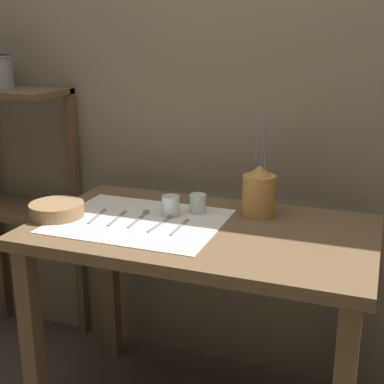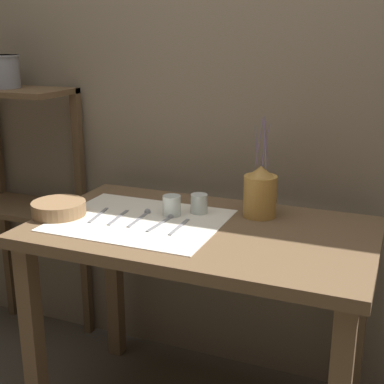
# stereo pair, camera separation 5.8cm
# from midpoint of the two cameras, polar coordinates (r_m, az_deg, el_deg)

# --- Properties ---
(stone_wall_back) EXTENTS (7.00, 0.06, 2.40)m
(stone_wall_back) POSITION_cam_midpoint_polar(r_m,az_deg,el_deg) (2.16, 6.24, 10.42)
(stone_wall_back) COLOR #7A6B56
(stone_wall_back) RESTS_ON ground_plane
(wooden_table) EXTENTS (1.17, 0.69, 0.79)m
(wooden_table) POSITION_cam_midpoint_polar(r_m,az_deg,el_deg) (1.88, 1.83, -7.15)
(wooden_table) COLOR brown
(wooden_table) RESTS_ON ground_plane
(wooden_shelf_unit) EXTENTS (0.51, 0.29, 1.20)m
(wooden_shelf_unit) POSITION_cam_midpoint_polar(r_m,az_deg,el_deg) (2.55, -16.73, 2.16)
(wooden_shelf_unit) COLOR brown
(wooden_shelf_unit) RESTS_ON ground_plane
(linen_cloth) EXTENTS (0.58, 0.46, 0.00)m
(linen_cloth) POSITION_cam_midpoint_polar(r_m,az_deg,el_deg) (1.90, -4.70, -3.02)
(linen_cloth) COLOR silver
(linen_cloth) RESTS_ON wooden_table
(pitcher_with_flowers) EXTENTS (0.12, 0.12, 0.36)m
(pitcher_with_flowers) POSITION_cam_midpoint_polar(r_m,az_deg,el_deg) (1.93, 8.15, -0.09)
(pitcher_with_flowers) COLOR #B7843D
(pitcher_with_flowers) RESTS_ON wooden_table
(wooden_bowl) EXTENTS (0.19, 0.19, 0.05)m
(wooden_bowl) POSITION_cam_midpoint_polar(r_m,az_deg,el_deg) (1.99, -13.21, -1.74)
(wooden_bowl) COLOR #8E6B47
(wooden_bowl) RESTS_ON wooden_table
(glass_tumbler_near) EXTENTS (0.07, 0.07, 0.07)m
(glass_tumbler_near) POSITION_cam_midpoint_polar(r_m,az_deg,el_deg) (1.92, -1.31, -1.46)
(glass_tumbler_near) COLOR silver
(glass_tumbler_near) RESTS_ON wooden_table
(glass_tumbler_far) EXTENTS (0.06, 0.06, 0.07)m
(glass_tumbler_far) POSITION_cam_midpoint_polar(r_m,az_deg,el_deg) (1.95, 1.62, -1.25)
(glass_tumbler_far) COLOR silver
(glass_tumbler_far) RESTS_ON wooden_table
(fork_outer) EXTENTS (0.04, 0.16, 0.00)m
(fork_outer) POSITION_cam_midpoint_polar(r_m,az_deg,el_deg) (1.96, -9.12, -2.45)
(fork_outer) COLOR gray
(fork_outer) RESTS_ON wooden_table
(knife_center) EXTENTS (0.03, 0.16, 0.00)m
(knife_center) POSITION_cam_midpoint_polar(r_m,az_deg,el_deg) (1.92, -7.04, -2.72)
(knife_center) COLOR gray
(knife_center) RESTS_ON wooden_table
(spoon_inner) EXTENTS (0.03, 0.17, 0.02)m
(spoon_inner) POSITION_cam_midpoint_polar(r_m,az_deg,el_deg) (1.94, -4.26, -2.41)
(spoon_inner) COLOR gray
(spoon_inner) RESTS_ON wooden_table
(spoon_outer) EXTENTS (0.03, 0.17, 0.02)m
(spoon_outer) POSITION_cam_midpoint_polar(r_m,az_deg,el_deg) (1.89, -1.82, -2.91)
(spoon_outer) COLOR gray
(spoon_outer) RESTS_ON wooden_table
(fork_inner) EXTENTS (0.01, 0.16, 0.00)m
(fork_inner) POSITION_cam_midpoint_polar(r_m,az_deg,el_deg) (1.82, -0.47, -3.75)
(fork_inner) COLOR gray
(fork_inner) RESTS_ON wooden_table
(metal_pot_large) EXTENTS (0.17, 0.17, 0.14)m
(metal_pot_large) POSITION_cam_midpoint_polar(r_m,az_deg,el_deg) (2.48, -19.11, 12.14)
(metal_pot_large) COLOR gray
(metal_pot_large) RESTS_ON wooden_shelf_unit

